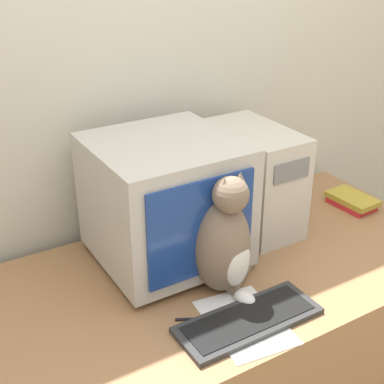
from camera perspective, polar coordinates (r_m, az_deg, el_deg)
name	(u,v)px	position (r m, az deg, el deg)	size (l,w,h in m)	color
wall_back	(154,96)	(2.03, -4.10, 10.17)	(7.00, 0.05, 2.50)	beige
desk	(221,353)	(2.09, 3.12, -16.80)	(1.73, 0.85, 0.77)	#9E7047
crt_monitor	(165,201)	(1.79, -2.85, -0.96)	(0.46, 0.47, 0.44)	#BCB7AD
computer_tower	(254,178)	(2.03, 6.61, 1.47)	(0.22, 0.41, 0.39)	beige
keyboard	(248,320)	(1.62, 6.04, -13.43)	(0.44, 0.17, 0.02)	#2D2D2D
cat	(224,242)	(1.66, 3.41, -5.39)	(0.28, 0.26, 0.41)	#7A6651
book_stack	(352,201)	(2.32, 16.70, -0.92)	(0.14, 0.21, 0.05)	red
pen	(199,319)	(1.63, 0.80, -13.36)	(0.13, 0.07, 0.01)	black
paper_sheet	(245,322)	(1.63, 5.66, -13.63)	(0.24, 0.32, 0.00)	white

